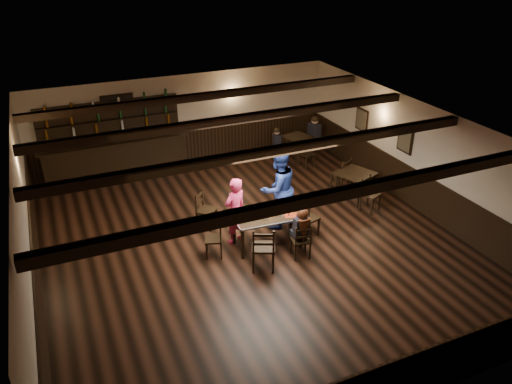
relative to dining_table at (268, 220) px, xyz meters
name	(u,v)px	position (x,y,z in m)	size (l,w,h in m)	color
ground	(252,242)	(-0.27, 0.27, -0.66)	(10.00, 10.00, 0.00)	black
room_shell	(251,172)	(-0.26, 0.31, 1.08)	(9.02, 10.02, 2.71)	beige
dining_table	(268,220)	(0.00, 0.00, 0.00)	(1.54, 0.86, 0.75)	black
chair_near_left	(263,246)	(-0.48, -0.82, -0.07)	(0.62, 0.61, 1.01)	black
chair_near_right	(302,239)	(0.46, -0.75, -0.18)	(0.44, 0.43, 0.83)	black
chair_end_left	(217,236)	(-1.16, 0.09, -0.18)	(0.48, 0.49, 0.83)	black
chair_end_right	(306,216)	(0.96, 0.01, -0.13)	(0.50, 0.51, 0.91)	black
chair_far_pushed	(203,207)	(-1.04, 1.36, -0.13)	(0.58, 0.59, 0.91)	black
woman_pink	(235,211)	(-0.59, 0.45, 0.13)	(0.58, 0.38, 1.58)	#FF3A88
man_blue	(278,188)	(0.59, 0.71, 0.32)	(0.96, 0.75, 1.97)	navy
seated_person	(302,224)	(0.47, -0.69, 0.14)	(0.31, 0.47, 0.77)	black
cake	(244,216)	(-0.50, 0.14, 0.13)	(0.34, 0.34, 0.10)	white
plate_stack_a	(265,214)	(-0.07, 0.00, 0.17)	(0.17, 0.17, 0.16)	white
plate_stack_b	(273,210)	(0.15, 0.03, 0.19)	(0.16, 0.16, 0.19)	white
tea_light	(267,214)	(0.01, 0.05, 0.11)	(0.05, 0.05, 0.06)	#A5A8AD
salt_shaker	(283,214)	(0.30, -0.13, 0.14)	(0.04, 0.04, 0.10)	silver
pepper_shaker	(289,214)	(0.43, -0.16, 0.13)	(0.03, 0.03, 0.08)	#A5A8AD
drink_glass	(278,208)	(0.32, 0.13, 0.15)	(0.08, 0.08, 0.12)	silver
menu_red	(292,215)	(0.51, -0.18, 0.09)	(0.34, 0.24, 0.00)	maroon
menu_blue	(291,209)	(0.60, 0.08, 0.09)	(0.30, 0.21, 0.00)	#0F1B4E
bar_counter	(115,154)	(-2.45, 4.99, 0.06)	(4.07, 0.70, 2.20)	black
back_table_a	(356,176)	(3.04, 1.11, -0.01)	(1.10, 1.10, 0.75)	black
back_table_b	(297,140)	(2.91, 4.08, -0.02)	(0.92, 0.92, 0.75)	black
bg_patron_left	(277,139)	(2.19, 4.06, 0.14)	(0.26, 0.36, 0.67)	black
bg_patron_right	(314,129)	(3.55, 4.19, 0.21)	(0.30, 0.43, 0.82)	black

